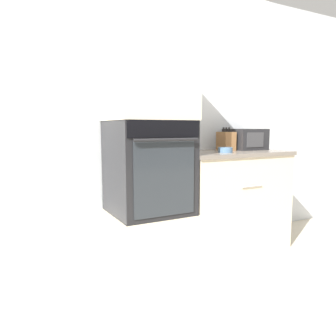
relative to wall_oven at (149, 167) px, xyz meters
The scene contains 12 objects.
ground_plane 0.94m from the wall_oven, 42.68° to the right, with size 12.00×12.00×0.00m, color beige.
wall_back 0.62m from the wall_oven, 46.05° to the left, with size 8.00×0.05×2.50m.
oven_cabinet_base 0.61m from the wall_oven, 90.00° to the left, with size 0.64×0.60×0.45m.
wall_oven is the anchor object (origin of this frame).
oven_cabinet_upper 0.70m from the wall_oven, 90.00° to the left, with size 0.64×0.60×0.63m.
counter_unit 0.92m from the wall_oven, ahead, with size 1.08×0.63×0.94m.
microwave 1.16m from the wall_oven, ahead, with size 0.34×0.34×0.21m.
knife_block 0.90m from the wall_oven, ahead, with size 0.13×0.15×0.22m.
bowl 0.73m from the wall_oven, ahead, with size 0.13×0.13×0.05m.
condiment_jar_near 0.49m from the wall_oven, 25.61° to the left, with size 0.05×0.05×0.07m.
condiment_jar_mid 0.48m from the wall_oven, 17.45° to the left, with size 0.05×0.05×0.11m.
condiment_jar_far 0.44m from the wall_oven, ahead, with size 0.05×0.05×0.09m.
Camera 1 is at (-1.44, -2.15, 1.15)m, focal length 35.00 mm.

